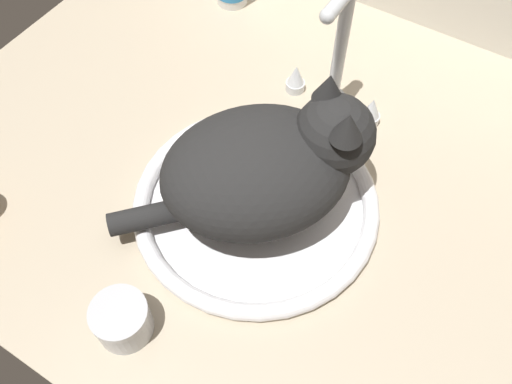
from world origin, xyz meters
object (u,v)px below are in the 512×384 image
sink_basin (256,203)px  faucet (336,67)px  cat (271,165)px  metal_jar (122,320)px

sink_basin → faucet: 24.20cm
cat → metal_jar: bearing=-102.9°
sink_basin → metal_jar: 24.47cm
faucet → metal_jar: bearing=-95.4°
cat → faucet: bearing=93.8°
cat → metal_jar: (-5.83, -25.51, -6.76)cm
metal_jar → sink_basin: bearing=79.6°
cat → metal_jar: size_ratio=4.50×
cat → sink_basin: bearing=-132.9°
faucet → metal_jar: 47.48cm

